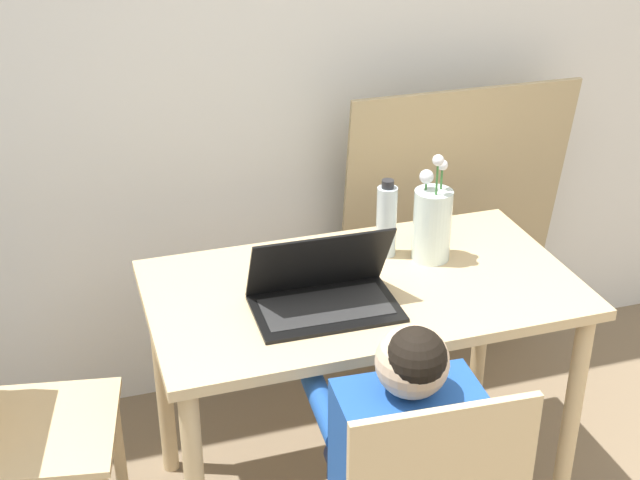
{
  "coord_description": "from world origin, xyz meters",
  "views": [
    {
      "loc": [
        -0.73,
        -0.46,
        1.94
      ],
      "look_at": [
        -0.12,
        1.46,
        0.91
      ],
      "focal_mm": 50.0,
      "sensor_mm": 36.0,
      "label": 1
    }
  ],
  "objects_px": {
    "person_seated": "(398,455)",
    "laptop": "(323,289)",
    "flower_vase": "(432,222)",
    "water_bottle": "(386,220)"
  },
  "relations": [
    {
      "from": "flower_vase",
      "to": "person_seated",
      "type": "bearing_deg",
      "value": -119.03
    },
    {
      "from": "laptop",
      "to": "flower_vase",
      "type": "xyz_separation_m",
      "value": [
        0.37,
        0.16,
        0.06
      ]
    },
    {
      "from": "person_seated",
      "to": "laptop",
      "type": "relative_size",
      "value": 2.58
    },
    {
      "from": "person_seated",
      "to": "laptop",
      "type": "bearing_deg",
      "value": -83.26
    },
    {
      "from": "person_seated",
      "to": "water_bottle",
      "type": "height_order",
      "value": "person_seated"
    },
    {
      "from": "laptop",
      "to": "flower_vase",
      "type": "height_order",
      "value": "flower_vase"
    },
    {
      "from": "person_seated",
      "to": "water_bottle",
      "type": "distance_m",
      "value": 0.76
    },
    {
      "from": "person_seated",
      "to": "flower_vase",
      "type": "height_order",
      "value": "flower_vase"
    },
    {
      "from": "person_seated",
      "to": "laptop",
      "type": "height_order",
      "value": "person_seated"
    },
    {
      "from": "laptop",
      "to": "water_bottle",
      "type": "distance_m",
      "value": 0.35
    }
  ]
}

